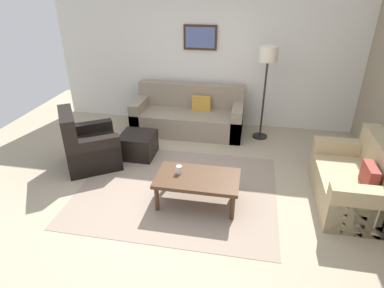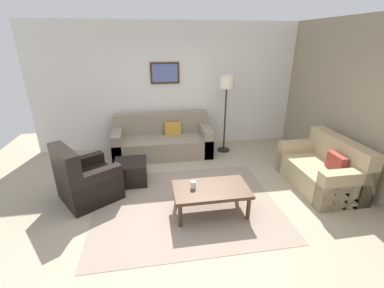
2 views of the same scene
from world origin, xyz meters
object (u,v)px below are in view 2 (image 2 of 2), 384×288
Objects in this scene: coffee_table at (211,191)px; framed_artwork at (165,73)px; couch_main at (163,141)px; armchair_leather at (84,182)px; couch_loveseat at (324,171)px; ottoman at (131,172)px; lamp_standing at (226,90)px; cup at (193,185)px.

framed_artwork reaches higher than coffee_table.
armchair_leather is (-1.34, -1.68, 0.01)m from couch_main.
coffee_table is at bearing -81.10° from framed_artwork.
couch_main is at bearing -108.09° from framed_artwork.
couch_loveseat is 2.28× the size of framed_artwork.
coffee_table is 1.73× the size of framed_artwork.
ottoman is (-0.65, -1.23, -0.10)m from couch_main.
framed_artwork reaches higher than couch_loveseat.
couch_main is 1.23× the size of lamp_standing.
couch_loveseat is at bearing -11.96° from ottoman.
framed_artwork is (-1.27, 0.52, 0.32)m from lamp_standing.
lamp_standing is 2.69× the size of framed_artwork.
couch_main reaches higher than coffee_table.
lamp_standing is at bearing 29.85° from armchair_leather.
lamp_standing reaches higher than cup.
lamp_standing is (1.10, 2.18, 0.94)m from cup.
ottoman is (-3.33, 0.71, -0.10)m from couch_loveseat.
couch_loveseat is 2.16m from coffee_table.
framed_artwork is at bearing 137.35° from couch_loveseat.
armchair_leather is 1.77m from cup.
armchair_leather is 0.83m from ottoman.
couch_loveseat is 4.03m from armchair_leather.
ottoman is (0.69, 0.45, -0.11)m from armchair_leather.
lamp_standing reaches higher than couch_loveseat.
ottoman is at bearing -115.54° from framed_artwork.
framed_artwork is at bearing 157.71° from lamp_standing.
couch_main is 3.32× the size of framed_artwork.
couch_loveseat is (2.69, -1.93, 0.00)m from couch_main.
couch_loveseat reaches higher than coffee_table.
couch_main is at bearing 97.68° from cup.
coffee_table is (1.22, -1.11, 0.16)m from ottoman.
framed_artwork is at bearing 54.81° from armchair_leather.
coffee_table is 2.60m from lamp_standing.
armchair_leather is 2.02m from coffee_table.
framed_artwork reaches higher than cup.
coffee_table reaches higher than ottoman.
couch_loveseat is at bearing -3.60° from armchair_leather.
framed_artwork is at bearing 64.46° from ottoman.
couch_main and couch_loveseat have the same top height.
cup is at bearing -20.27° from armchair_leather.
couch_loveseat is 13.32× the size of cup.
cup is (-0.26, 0.05, 0.11)m from coffee_table.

